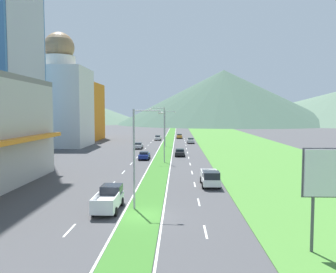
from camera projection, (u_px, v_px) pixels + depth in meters
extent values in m
plane|color=#424244|center=(142.00, 216.00, 28.51)|extent=(600.00, 600.00, 0.00)
cube|color=#387028|center=(167.00, 146.00, 88.33)|extent=(3.20, 240.00, 0.06)
cube|color=#477F33|center=(245.00, 146.00, 87.69)|extent=(24.00, 240.00, 0.06)
cube|color=silver|center=(70.00, 230.00, 25.09)|extent=(0.16, 2.80, 0.01)
cube|color=silver|center=(96.00, 201.00, 33.28)|extent=(0.16, 2.80, 0.01)
cube|color=silver|center=(113.00, 184.00, 41.46)|extent=(0.16, 2.80, 0.01)
cube|color=silver|center=(123.00, 172.00, 49.64)|extent=(0.16, 2.80, 0.01)
cube|color=silver|center=(131.00, 164.00, 57.82)|extent=(0.16, 2.80, 0.01)
cube|color=silver|center=(137.00, 157.00, 66.00)|extent=(0.16, 2.80, 0.01)
cube|color=silver|center=(142.00, 152.00, 74.19)|extent=(0.16, 2.80, 0.01)
cube|color=silver|center=(145.00, 149.00, 82.37)|extent=(0.16, 2.80, 0.01)
cube|color=silver|center=(148.00, 145.00, 90.55)|extent=(0.16, 2.80, 0.01)
cube|color=silver|center=(151.00, 143.00, 98.73)|extent=(0.16, 2.80, 0.01)
cube|color=silver|center=(153.00, 140.00, 106.91)|extent=(0.16, 2.80, 0.01)
cube|color=silver|center=(155.00, 138.00, 115.10)|extent=(0.16, 2.80, 0.01)
cube|color=silver|center=(205.00, 232.00, 24.78)|extent=(0.16, 2.80, 0.01)
cube|color=silver|center=(199.00, 202.00, 32.96)|extent=(0.16, 2.80, 0.01)
cube|color=silver|center=(195.00, 184.00, 41.14)|extent=(0.16, 2.80, 0.01)
cube|color=silver|center=(192.00, 172.00, 49.32)|extent=(0.16, 2.80, 0.01)
cube|color=silver|center=(190.00, 164.00, 57.50)|extent=(0.16, 2.80, 0.01)
cube|color=silver|center=(189.00, 158.00, 65.69)|extent=(0.16, 2.80, 0.01)
cube|color=silver|center=(187.00, 153.00, 73.87)|extent=(0.16, 2.80, 0.01)
cube|color=silver|center=(187.00, 149.00, 82.05)|extent=(0.16, 2.80, 0.01)
cube|color=silver|center=(186.00, 145.00, 90.23)|extent=(0.16, 2.80, 0.01)
cube|color=silver|center=(185.00, 143.00, 98.42)|extent=(0.16, 2.80, 0.01)
cube|color=silver|center=(185.00, 140.00, 106.60)|extent=(0.16, 2.80, 0.01)
cube|color=silver|center=(184.00, 138.00, 114.78)|extent=(0.16, 2.80, 0.01)
cube|color=silver|center=(160.00, 146.00, 88.38)|extent=(0.16, 240.00, 0.01)
cube|color=silver|center=(173.00, 146.00, 88.27)|extent=(0.16, 240.00, 0.01)
cube|color=orange|center=(1.00, 143.00, 34.83)|extent=(2.82, 28.02, 0.63)
cube|color=silver|center=(61.00, 107.00, 87.61)|extent=(14.17, 14.17, 20.44)
cylinder|color=beige|center=(60.00, 62.00, 86.77)|extent=(8.04, 8.04, 3.06)
sphere|color=olive|center=(59.00, 47.00, 86.50)|extent=(7.66, 7.66, 7.66)
cube|color=orange|center=(77.00, 112.00, 108.16)|extent=(15.00, 15.00, 18.17)
cone|color=#516B56|center=(47.00, 105.00, 288.91)|extent=(167.74, 167.74, 30.85)
cone|color=#3D5647|center=(224.00, 97.00, 261.43)|extent=(167.18, 167.18, 42.10)
cylinder|color=#99999E|center=(134.00, 160.00, 30.26)|extent=(0.18, 0.18, 9.16)
cylinder|color=#99999E|center=(147.00, 111.00, 29.82)|extent=(2.45, 0.29, 0.10)
ellipsoid|color=silver|center=(161.00, 113.00, 29.70)|extent=(0.56, 0.28, 0.20)
cylinder|color=#99999E|center=(164.00, 135.00, 58.61)|extent=(0.18, 0.18, 9.78)
cylinder|color=#99999E|center=(157.00, 108.00, 58.25)|extent=(2.39, 0.22, 0.10)
ellipsoid|color=silver|center=(151.00, 109.00, 58.24)|extent=(0.56, 0.28, 0.20)
cylinder|color=#99999E|center=(165.00, 129.00, 87.08)|extent=(0.18, 0.18, 9.30)
cylinder|color=#99999E|center=(170.00, 111.00, 86.72)|extent=(2.60, 0.11, 0.10)
ellipsoid|color=silver|center=(175.00, 112.00, 86.70)|extent=(0.56, 0.28, 0.20)
cylinder|color=#4C4C51|center=(312.00, 224.00, 20.99)|extent=(0.20, 0.20, 3.64)
cube|color=silver|center=(158.00, 138.00, 107.36)|extent=(1.86, 4.52, 0.75)
cube|color=black|center=(158.00, 136.00, 107.14)|extent=(1.60, 1.99, 0.51)
cylinder|color=black|center=(155.00, 139.00, 108.81)|extent=(0.22, 0.64, 0.64)
cylinder|color=black|center=(161.00, 139.00, 108.76)|extent=(0.22, 0.64, 0.64)
cylinder|color=black|center=(155.00, 140.00, 106.02)|extent=(0.22, 0.64, 0.64)
cylinder|color=black|center=(160.00, 140.00, 105.96)|extent=(0.22, 0.64, 0.64)
cube|color=#B2B2B7|center=(191.00, 141.00, 96.66)|extent=(1.87, 4.75, 0.77)
cube|color=black|center=(191.00, 139.00, 96.81)|extent=(1.61, 2.09, 0.43)
cylinder|color=black|center=(194.00, 143.00, 95.19)|extent=(0.22, 0.64, 0.64)
cylinder|color=black|center=(188.00, 143.00, 95.25)|extent=(0.22, 0.64, 0.64)
cylinder|color=black|center=(194.00, 142.00, 98.13)|extent=(0.22, 0.64, 0.64)
cylinder|color=black|center=(187.00, 142.00, 98.19)|extent=(0.22, 0.64, 0.64)
cube|color=#B2B2B7|center=(138.00, 146.00, 81.98)|extent=(1.84, 4.60, 0.73)
cube|color=black|center=(138.00, 144.00, 81.75)|extent=(1.59, 2.02, 0.44)
cylinder|color=black|center=(136.00, 147.00, 83.45)|extent=(0.22, 0.64, 0.64)
cylinder|color=black|center=(143.00, 147.00, 83.39)|extent=(0.22, 0.64, 0.64)
cylinder|color=black|center=(134.00, 148.00, 80.61)|extent=(0.22, 0.64, 0.64)
cylinder|color=black|center=(141.00, 148.00, 80.55)|extent=(0.22, 0.64, 0.64)
cube|color=#C6842D|center=(179.00, 136.00, 114.96)|extent=(1.85, 4.72, 0.72)
cube|color=black|center=(179.00, 135.00, 115.10)|extent=(1.59, 2.08, 0.47)
cylinder|color=black|center=(182.00, 138.00, 113.50)|extent=(0.22, 0.64, 0.64)
cylinder|color=black|center=(177.00, 138.00, 113.55)|extent=(0.22, 0.64, 0.64)
cylinder|color=black|center=(182.00, 137.00, 116.41)|extent=(0.22, 0.64, 0.64)
cylinder|color=black|center=(177.00, 137.00, 116.47)|extent=(0.22, 0.64, 0.64)
cube|color=black|center=(180.00, 153.00, 68.18)|extent=(1.90, 4.41, 0.63)
cube|color=black|center=(180.00, 150.00, 68.31)|extent=(1.63, 1.94, 0.48)
cylinder|color=black|center=(184.00, 155.00, 66.81)|extent=(0.22, 0.64, 0.64)
cylinder|color=black|center=(175.00, 155.00, 66.87)|extent=(0.22, 0.64, 0.64)
cylinder|color=black|center=(184.00, 154.00, 69.53)|extent=(0.22, 0.64, 0.64)
cylinder|color=black|center=(175.00, 154.00, 69.59)|extent=(0.22, 0.64, 0.64)
cube|color=navy|center=(144.00, 156.00, 63.43)|extent=(1.86, 4.54, 0.69)
cube|color=black|center=(144.00, 153.00, 63.21)|extent=(1.60, 2.00, 0.47)
cylinder|color=black|center=(140.00, 157.00, 64.88)|extent=(0.22, 0.64, 0.64)
cylinder|color=black|center=(150.00, 157.00, 64.83)|extent=(0.22, 0.64, 0.64)
cylinder|color=black|center=(139.00, 159.00, 62.08)|extent=(0.22, 0.64, 0.64)
cylinder|color=black|center=(148.00, 159.00, 62.02)|extent=(0.22, 0.64, 0.64)
cube|color=silver|center=(210.00, 179.00, 40.39)|extent=(2.00, 5.40, 0.80)
cube|color=black|center=(211.00, 175.00, 38.74)|extent=(1.84, 2.00, 0.80)
cube|color=silver|center=(217.00, 173.00, 41.41)|extent=(0.10, 3.20, 0.44)
cube|color=silver|center=(202.00, 172.00, 41.47)|extent=(0.10, 3.20, 0.44)
cube|color=silver|center=(208.00, 170.00, 42.99)|extent=(1.84, 0.10, 0.44)
cylinder|color=black|center=(220.00, 185.00, 38.77)|extent=(0.26, 0.80, 0.80)
cylinder|color=black|center=(203.00, 185.00, 38.83)|extent=(0.26, 0.80, 0.80)
cylinder|color=black|center=(216.00, 180.00, 42.00)|extent=(0.26, 0.80, 0.80)
cylinder|color=black|center=(201.00, 180.00, 42.06)|extent=(0.26, 0.80, 0.80)
cube|color=silver|center=(108.00, 202.00, 30.06)|extent=(2.00, 5.40, 0.80)
cube|color=black|center=(112.00, 189.00, 31.60)|extent=(1.84, 2.00, 0.80)
cube|color=silver|center=(95.00, 198.00, 28.95)|extent=(0.10, 3.20, 0.44)
cube|color=silver|center=(116.00, 198.00, 28.89)|extent=(0.10, 3.20, 0.44)
cube|color=silver|center=(101.00, 203.00, 27.38)|extent=(1.84, 0.10, 0.44)
cylinder|color=black|center=(102.00, 201.00, 31.74)|extent=(0.26, 0.80, 0.80)
cylinder|color=black|center=(122.00, 202.00, 31.68)|extent=(0.26, 0.80, 0.80)
cylinder|color=black|center=(93.00, 212.00, 28.51)|extent=(0.26, 0.80, 0.80)
cylinder|color=black|center=(115.00, 212.00, 28.45)|extent=(0.26, 0.80, 0.80)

